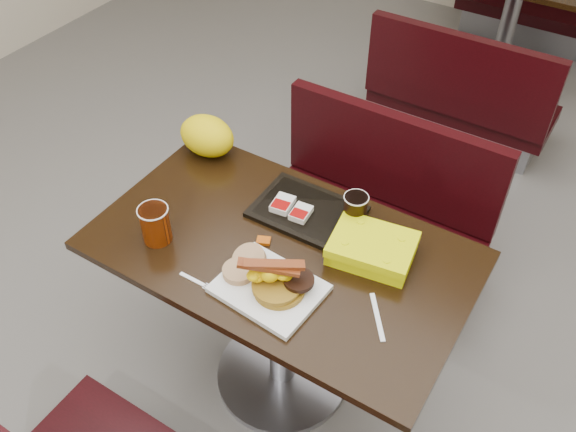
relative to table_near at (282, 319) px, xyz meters
The scene contains 23 objects.
floor 0.38m from the table_near, ahead, with size 6.00×7.00×0.01m, color slate.
table_near is the anchor object (origin of this frame).
bench_near_n 0.70m from the table_near, 90.00° to the left, with size 1.00×0.46×0.72m, color black, non-canonical shape.
table_far 2.60m from the table_near, 90.00° to the left, with size 1.20×0.70×0.75m, color black, non-canonical shape.
bench_far_s 1.90m from the table_near, 90.00° to the left, with size 1.00×0.46×0.72m, color black, non-canonical shape.
platter 0.42m from the table_near, 68.99° to the right, with size 0.30×0.23×0.02m, color white.
pancake_stack 0.45m from the table_near, 59.23° to the right, with size 0.15×0.15×0.03m, color #996D19.
sausage_patty 0.47m from the table_near, 41.81° to the right, with size 0.09×0.09×0.01m, color black.
scrambled_eggs 0.49m from the table_near, 67.64° to the right, with size 0.10×0.09×0.05m, color #FFE605.
bacon_strips 0.52m from the table_near, 68.44° to the right, with size 0.18×0.08×0.01m, color #440B04, non-canonical shape.
muffin_bottom 0.44m from the table_near, 103.11° to the right, with size 0.10×0.10×0.02m, color tan.
muffin_top 0.44m from the table_near, 104.78° to the right, with size 0.10×0.10×0.02m, color tan.
coffee_cup_near 0.59m from the table_near, 153.62° to the right, with size 0.09×0.09×0.13m, color #902D05.
fork 0.48m from the table_near, 121.39° to the right, with size 0.13×0.02×0.00m, color white, non-canonical shape.
knife 0.54m from the table_near, 12.81° to the right, with size 0.17×0.01×0.00m, color white.
condiment_syrup 0.39m from the table_near, behind, with size 0.04×0.03×0.01m, color #B14607.
condiment_ketchup 0.41m from the table_near, 150.10° to the left, with size 0.04×0.03×0.01m, color #8C0504.
tray 0.42m from the table_near, 93.12° to the left, with size 0.35×0.25×0.02m, color black.
hashbrown_sleeve_left 0.44m from the table_near, 120.52° to the left, with size 0.06×0.09×0.02m, color silver.
hashbrown_sleeve_right 0.43m from the table_near, 95.49° to the left, with size 0.06×0.08×0.02m, color silver.
coffee_cup_far 0.51m from the table_near, 55.58° to the left, with size 0.08×0.08×0.10m, color black.
clamshell 0.50m from the table_near, 24.36° to the left, with size 0.25×0.19×0.07m, color #E1E803.
paper_bag 0.72m from the table_near, 151.17° to the left, with size 0.21×0.16×0.15m, color #FEE108.
Camera 1 is at (0.73, -1.13, 2.18)m, focal length 38.53 mm.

